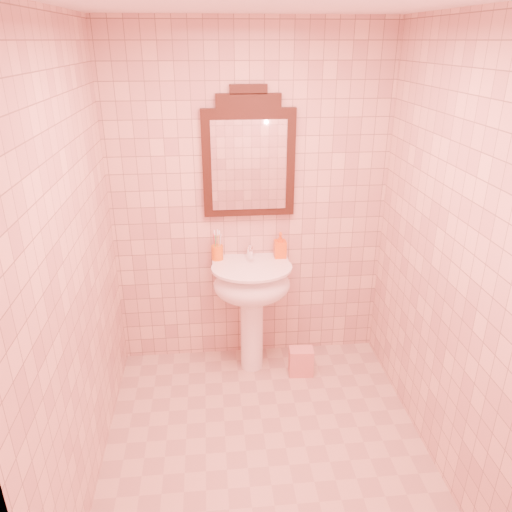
{
  "coord_description": "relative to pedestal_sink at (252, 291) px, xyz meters",
  "views": [
    {
      "loc": [
        -0.29,
        -2.36,
        2.35
      ],
      "look_at": [
        -0.01,
        0.55,
        1.08
      ],
      "focal_mm": 35.0,
      "sensor_mm": 36.0,
      "label": 1
    }
  ],
  "objects": [
    {
      "name": "back_wall",
      "position": [
        0.01,
        0.23,
        0.59
      ],
      "size": [
        2.0,
        0.02,
        2.5
      ],
      "primitive_type": "cube",
      "color": "beige",
      "rests_on": "floor"
    },
    {
      "name": "floor",
      "position": [
        0.01,
        -0.87,
        -0.66
      ],
      "size": [
        2.2,
        2.2,
        0.0
      ],
      "primitive_type": "plane",
      "color": "#C4A38D",
      "rests_on": "ground"
    },
    {
      "name": "pedestal_sink",
      "position": [
        0.0,
        0.0,
        0.0
      ],
      "size": [
        0.58,
        0.58,
        0.86
      ],
      "color": "white",
      "rests_on": "floor"
    },
    {
      "name": "soap_dispenser",
      "position": [
        0.22,
        0.14,
        0.3
      ],
      "size": [
        0.09,
        0.09,
        0.19
      ],
      "primitive_type": "imported",
      "rotation": [
        0.0,
        0.0,
        0.0
      ],
      "color": "#E25813",
      "rests_on": "pedestal_sink"
    },
    {
      "name": "towel",
      "position": [
        0.36,
        -0.13,
        -0.55
      ],
      "size": [
        0.19,
        0.13,
        0.22
      ],
      "primitive_type": "cube",
      "rotation": [
        0.0,
        0.0,
        -0.06
      ],
      "color": "pink",
      "rests_on": "floor"
    },
    {
      "name": "mirror",
      "position": [
        0.0,
        0.2,
        0.94
      ],
      "size": [
        0.65,
        0.06,
        0.9
      ],
      "color": "black",
      "rests_on": "back_wall"
    },
    {
      "name": "faucet",
      "position": [
        0.0,
        0.14,
        0.26
      ],
      "size": [
        0.04,
        0.16,
        0.11
      ],
      "color": "white",
      "rests_on": "pedestal_sink"
    },
    {
      "name": "toothbrush_cup",
      "position": [
        -0.24,
        0.14,
        0.26
      ],
      "size": [
        0.09,
        0.09,
        0.2
      ],
      "rotation": [
        0.0,
        0.0,
        -0.3
      ],
      "color": "orange",
      "rests_on": "pedestal_sink"
    }
  ]
}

